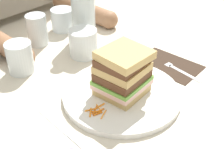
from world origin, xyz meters
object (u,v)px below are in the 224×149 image
at_px(sandwich, 122,73).
at_px(empty_tumbler_1, 20,58).
at_px(juice_glass, 83,44).
at_px(empty_tumbler_3, 37,30).
at_px(napkin_dark, 170,65).
at_px(water_bottle, 83,6).
at_px(knife, 69,134).
at_px(main_plate, 121,95).
at_px(fork, 176,67).
at_px(empty_tumbler_2, 62,20).

xyz_separation_m(sandwich, empty_tumbler_1, (-0.10, 0.28, -0.03)).
distance_m(juice_glass, empty_tumbler_3, 0.16).
relative_size(napkin_dark, water_bottle, 0.70).
height_order(napkin_dark, knife, same).
height_order(main_plate, knife, main_plate).
bearing_deg(sandwich, juice_glass, 70.55).
xyz_separation_m(main_plate, empty_tumbler_3, (0.03, 0.37, 0.04)).
relative_size(empty_tumbler_1, empty_tumbler_3, 0.89).
bearing_deg(empty_tumbler_3, fork, -66.39).
bearing_deg(knife, sandwich, 1.29).
relative_size(main_plate, water_bottle, 1.15).
distance_m(sandwich, empty_tumbler_2, 0.43).
height_order(water_bottle, empty_tumbler_1, water_bottle).
height_order(napkin_dark, empty_tumbler_2, empty_tumbler_2).
height_order(main_plate, empty_tumbler_2, empty_tumbler_2).
relative_size(main_plate, empty_tumbler_1, 3.36).
relative_size(juice_glass, empty_tumbler_2, 1.09).
height_order(juice_glass, water_bottle, water_bottle).
bearing_deg(empty_tumbler_2, fork, -82.63).
relative_size(water_bottle, empty_tumbler_3, 2.58).
bearing_deg(napkin_dark, knife, -179.87).
xyz_separation_m(main_plate, napkin_dark, (0.20, -0.00, -0.01)).
bearing_deg(main_plate, juice_glass, 70.47).
bearing_deg(sandwich, main_plate, 92.56).
xyz_separation_m(juice_glass, empty_tumbler_2, (0.07, 0.18, -0.00)).
xyz_separation_m(knife, empty_tumbler_2, (0.32, 0.40, 0.04)).
distance_m(napkin_dark, water_bottle, 0.32).
relative_size(sandwich, napkin_dark, 0.70).
bearing_deg(knife, water_bottle, 43.10).
height_order(fork, juice_glass, juice_glass).
bearing_deg(napkin_dark, main_plate, 178.94).
relative_size(fork, empty_tumbler_3, 1.71).
bearing_deg(empty_tumbler_1, sandwich, -70.48).
bearing_deg(fork, water_bottle, 99.13).
bearing_deg(knife, fork, -3.29).
xyz_separation_m(main_plate, fork, (0.20, -0.03, -0.00)).
distance_m(main_plate, napkin_dark, 0.20).
bearing_deg(empty_tumbler_3, sandwich, -94.06).
relative_size(empty_tumbler_2, empty_tumbler_3, 0.78).
bearing_deg(napkin_dark, empty_tumbler_1, 137.06).
bearing_deg(sandwich, water_bottle, 62.99).
xyz_separation_m(juice_glass, empty_tumbler_1, (-0.18, 0.06, 0.01)).
bearing_deg(water_bottle, sandwich, -117.01).
bearing_deg(water_bottle, empty_tumbler_1, -176.42).
distance_m(napkin_dark, knife, 0.37).
bearing_deg(napkin_dark, sandwich, 179.18).
relative_size(knife, empty_tumbler_1, 2.32).
height_order(napkin_dark, empty_tumbler_3, empty_tumbler_3).
relative_size(juice_glass, empty_tumbler_1, 0.96).
bearing_deg(main_plate, sandwich, -87.44).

